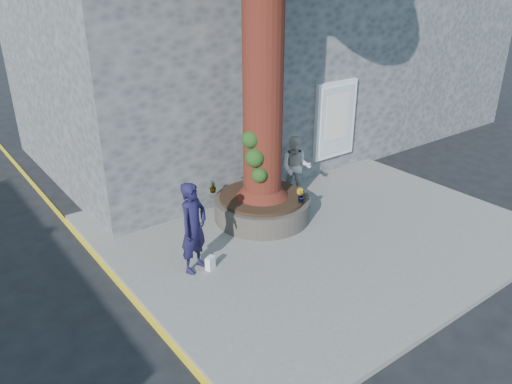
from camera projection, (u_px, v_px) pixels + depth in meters
ground at (291, 269)px, 10.29m from camera, size 120.00×120.00×0.00m
pavement at (311, 227)px, 11.82m from camera, size 9.00×8.00×0.12m
yellow_line at (132, 299)px, 9.35m from camera, size 0.10×30.00×0.01m
stone_shop at (204, 55)px, 15.60m from camera, size 10.30×8.30×6.30m
neighbour_shop at (374, 40)px, 20.05m from camera, size 6.00×8.00×6.00m
planter at (262, 207)px, 12.02m from camera, size 2.30×2.30×0.60m
man at (194, 228)px, 9.70m from camera, size 0.81×0.68×1.88m
woman at (296, 167)px, 12.90m from camera, size 1.01×1.02×1.66m
shopping_bag at (210, 263)px, 10.02m from camera, size 0.23×0.19×0.28m
plant_a at (213, 186)px, 11.98m from camera, size 0.20×0.20×0.32m
plant_b at (300, 196)px, 11.45m from camera, size 0.24×0.24×0.35m
plant_c at (213, 187)px, 11.98m from camera, size 0.23×0.23×0.29m
plant_d at (248, 180)px, 12.28m from camera, size 0.39×0.40×0.34m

